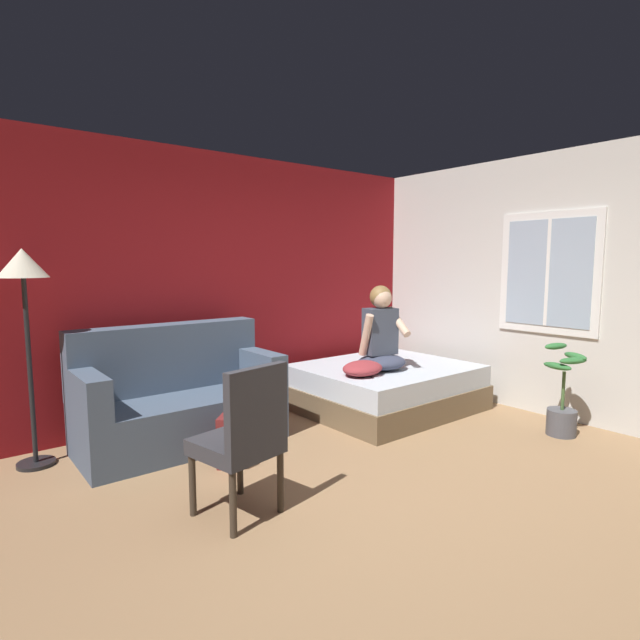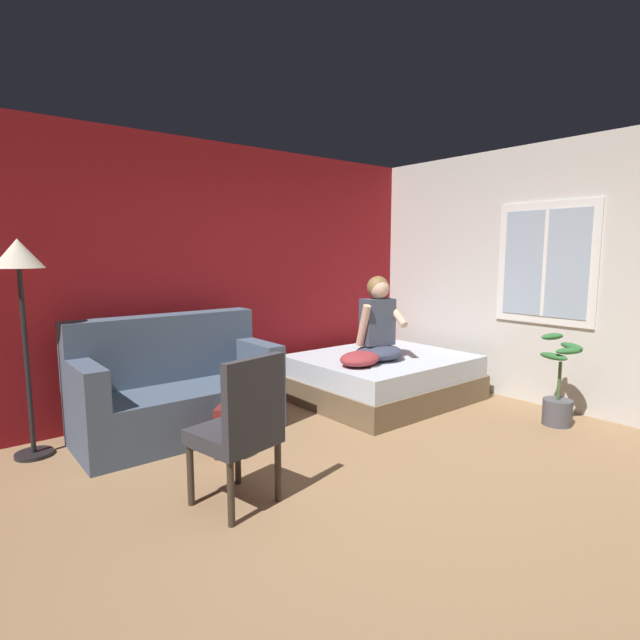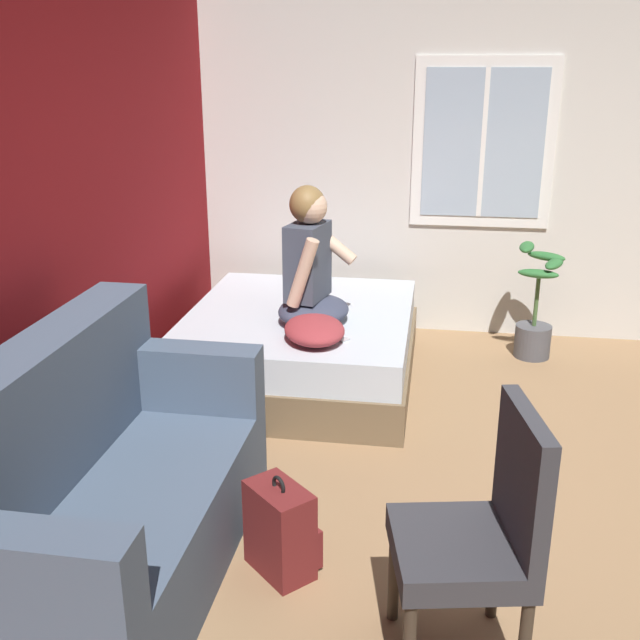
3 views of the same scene
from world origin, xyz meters
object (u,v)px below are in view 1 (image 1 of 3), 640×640
object	(u,v)px
potted_plant	(563,403)
side_chair	(243,435)
floor_lamp	(24,284)
couch	(178,399)
cell_phone	(376,376)
bed	(386,387)
throw_pillow	(363,368)
person_seated	(381,336)
backpack	(234,440)

from	to	relation	value
potted_plant	side_chair	bearing A→B (deg)	170.04
floor_lamp	couch	bearing A→B (deg)	-12.22
side_chair	potted_plant	distance (m)	3.10
cell_phone	floor_lamp	size ratio (longest dim) A/B	0.08
bed	throw_pillow	size ratio (longest dim) A/B	3.72
cell_phone	floor_lamp	distance (m)	3.11
person_seated	cell_phone	size ratio (longest dim) A/B	6.08
cell_phone	couch	bearing A→B (deg)	10.18
floor_lamp	person_seated	bearing A→B (deg)	-13.82
bed	cell_phone	xyz separation A→B (m)	(-0.47, -0.32, 0.25)
backpack	couch	bearing A→B (deg)	102.29
side_chair	potted_plant	size ratio (longest dim) A/B	1.15
side_chair	cell_phone	size ratio (longest dim) A/B	6.81
backpack	cell_phone	distance (m)	1.59
backpack	throw_pillow	world-z (taller)	throw_pillow
side_chair	throw_pillow	world-z (taller)	side_chair
person_seated	floor_lamp	distance (m)	3.23
cell_phone	person_seated	bearing A→B (deg)	-109.93
bed	backpack	xyz separation A→B (m)	(-2.04, -0.30, -0.04)
couch	person_seated	xyz separation A→B (m)	(2.00, -0.52, 0.44)
couch	backpack	bearing A→B (deg)	-77.71
couch	backpack	xyz separation A→B (m)	(0.15, -0.71, -0.20)
throw_pillow	person_seated	bearing A→B (deg)	13.26
potted_plant	couch	bearing A→B (deg)	144.40
couch	potted_plant	size ratio (longest dim) A/B	2.01
person_seated	backpack	world-z (taller)	person_seated
bed	potted_plant	size ratio (longest dim) A/B	2.10
side_chair	cell_phone	distance (m)	2.07
bed	side_chair	xyz separation A→B (m)	(-2.40, -1.08, 0.30)
potted_plant	throw_pillow	bearing A→B (deg)	129.44
couch	floor_lamp	world-z (taller)	floor_lamp
side_chair	throw_pillow	bearing A→B (deg)	25.57
couch	cell_phone	size ratio (longest dim) A/B	11.85
person_seated	cell_phone	world-z (taller)	person_seated
throw_pillow	bed	bearing A→B (deg)	19.51
side_chair	cell_phone	world-z (taller)	side_chair
bed	couch	xyz separation A→B (m)	(-2.19, 0.41, 0.16)
bed	cell_phone	distance (m)	0.62
backpack	throw_pillow	xyz separation A→B (m)	(1.51, 0.11, 0.36)
couch	backpack	size ratio (longest dim) A/B	3.73
couch	potted_plant	world-z (taller)	couch
backpack	floor_lamp	distance (m)	1.99
side_chair	throw_pillow	size ratio (longest dim) A/B	2.04
bed	couch	distance (m)	2.23
throw_pillow	floor_lamp	distance (m)	3.00
bed	couch	size ratio (longest dim) A/B	1.05
side_chair	backpack	world-z (taller)	side_chair
person_seated	potted_plant	distance (m)	1.81
bed	throw_pillow	xyz separation A→B (m)	(-0.53, -0.19, 0.31)
couch	cell_phone	distance (m)	1.87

